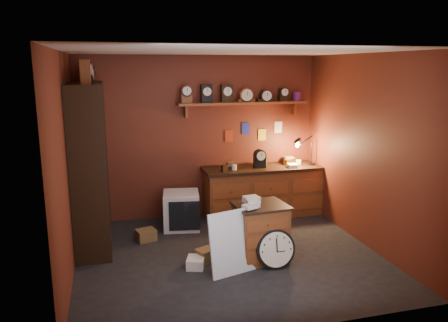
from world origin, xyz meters
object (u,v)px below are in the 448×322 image
shelving_unit (88,158)px  workbench (265,188)px  low_cabinet (260,230)px  big_round_clock (276,249)px

shelving_unit → workbench: 2.99m
shelving_unit → low_cabinet: size_ratio=3.03×
shelving_unit → workbench: bearing=9.9°
low_cabinet → big_round_clock: size_ratio=1.66×
shelving_unit → workbench: (2.84, 0.49, -0.78)m
shelving_unit → low_cabinet: 2.61m
low_cabinet → big_round_clock: low_cabinet is taller
workbench → big_round_clock: workbench is taller
shelving_unit → big_round_clock: (2.27, -1.48, -1.00)m
big_round_clock → shelving_unit: bearing=147.0°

